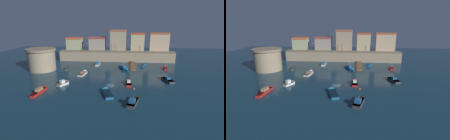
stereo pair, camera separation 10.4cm
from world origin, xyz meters
TOP-DOWN VIEW (x-y plane):
  - ground_plane at (0.00, 0.00)m, footprint 140.20×140.20m
  - quay_wall at (0.00, 25.15)m, footprint 51.91×3.87m
  - old_town_backdrop at (-0.61, 29.27)m, footprint 47.91×5.92m
  - fortress_tower at (-26.49, 7.60)m, footprint 10.46×10.46m
  - pier_dock at (7.53, 16.33)m, footprint 1.95×14.08m
  - quay_lamp_0 at (-13.45, 25.15)m, footprint 0.32×0.32m
  - quay_lamp_1 at (-0.47, 25.15)m, footprint 0.32×0.32m
  - quay_lamp_2 at (12.43, 25.15)m, footprint 0.32×0.32m
  - moored_boat_0 at (-16.92, -13.16)m, footprint 1.82×7.46m
  - moored_boat_1 at (17.42, -0.29)m, footprint 3.67×6.62m
  - moored_boat_2 at (4.12, 11.14)m, footprint 4.29×6.82m
  - moored_boat_3 at (0.19, -12.09)m, footprint 3.86×6.95m
  - moored_boat_4 at (19.80, 13.36)m, footprint 1.61×4.76m
  - moored_boat_5 at (-17.72, 9.64)m, footprint 2.30×4.65m
  - moored_boat_6 at (-9.92, 4.49)m, footprint 2.55×6.55m
  - moored_boat_7 at (-7.24, 18.31)m, footprint 1.61×6.56m
  - moored_boat_8 at (-12.85, -6.93)m, footprint 3.26×4.38m
  - moored_boat_9 at (5.84, -4.29)m, footprint 1.61×5.41m
  - moored_boat_10 at (11.93, 18.25)m, footprint 3.16×6.58m
  - moored_boat_11 at (6.96, -17.13)m, footprint 3.12×6.29m
  - mooring_buoy_0 at (7.19, -8.69)m, footprint 0.60×0.60m

SIDE VIEW (x-z plane):
  - ground_plane at x=0.00m, z-range 0.00..0.00m
  - mooring_buoy_0 at x=7.19m, z-range -0.30..0.30m
  - pier_dock at x=7.53m, z-range -0.06..0.64m
  - moored_boat_6 at x=-9.92m, z-range -0.52..1.14m
  - moored_boat_3 at x=0.19m, z-range -0.57..1.23m
  - moored_boat_9 at x=5.84m, z-range -0.44..1.17m
  - moored_boat_4 at x=19.80m, z-range -1.09..1.86m
  - moored_boat_10 at x=11.93m, z-range -0.75..1.55m
  - moored_boat_1 at x=17.42m, z-range -0.97..1.83m
  - moored_boat_7 at x=-7.24m, z-range -0.45..1.36m
  - moored_boat_8 at x=-12.85m, z-range -0.49..1.41m
  - moored_boat_2 at x=4.12m, z-range -1.13..2.07m
  - moored_boat_5 at x=-17.72m, z-range -0.28..1.25m
  - moored_boat_0 at x=-16.92m, z-range -0.32..1.30m
  - moored_boat_11 at x=6.96m, z-range -0.67..1.74m
  - quay_wall at x=0.00m, z-range 0.01..4.70m
  - fortress_tower at x=-26.49m, z-range 0.06..8.18m
  - quay_lamp_0 at x=-13.45m, z-range 5.25..8.63m
  - quay_lamp_2 at x=12.43m, z-range 5.25..8.70m
  - quay_lamp_1 at x=-0.47m, z-range 5.27..8.94m
  - old_town_backdrop at x=-0.61m, z-range 3.57..13.07m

